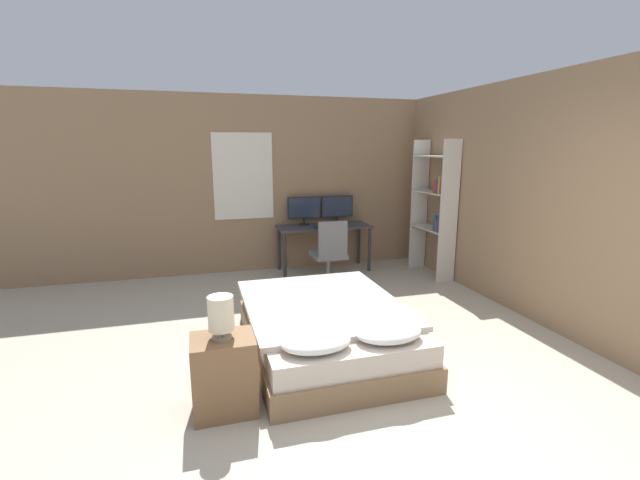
{
  "coord_description": "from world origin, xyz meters",
  "views": [
    {
      "loc": [
        -1.39,
        -2.27,
        1.92
      ],
      "look_at": [
        0.11,
        2.93,
        0.75
      ],
      "focal_mm": 24.0,
      "sensor_mm": 36.0,
      "label": 1
    }
  ],
  "objects_px": {
    "nightstand": "(224,375)",
    "bedside_lamp": "(221,314)",
    "monitor_left": "(304,209)",
    "monitor_right": "(337,208)",
    "desk": "(324,232)",
    "bed": "(326,328)",
    "keyboard": "(327,227)",
    "computer_mouse": "(345,226)",
    "bookshelf": "(437,203)",
    "office_chair": "(329,258)"
  },
  "relations": [
    {
      "from": "desk",
      "to": "monitor_right",
      "type": "distance_m",
      "value": 0.48
    },
    {
      "from": "nightstand",
      "to": "monitor_right",
      "type": "bearing_deg",
      "value": 60.08
    },
    {
      "from": "bed",
      "to": "monitor_left",
      "type": "distance_m",
      "value": 3.0
    },
    {
      "from": "monitor_left",
      "to": "office_chair",
      "type": "height_order",
      "value": "monitor_left"
    },
    {
      "from": "nightstand",
      "to": "bookshelf",
      "type": "distance_m",
      "value": 4.3
    },
    {
      "from": "bed",
      "to": "computer_mouse",
      "type": "relative_size",
      "value": 28.88
    },
    {
      "from": "nightstand",
      "to": "bed",
      "type": "bearing_deg",
      "value": 35.56
    },
    {
      "from": "nightstand",
      "to": "monitor_right",
      "type": "distance_m",
      "value": 4.17
    },
    {
      "from": "bedside_lamp",
      "to": "bookshelf",
      "type": "height_order",
      "value": "bookshelf"
    },
    {
      "from": "nightstand",
      "to": "bookshelf",
      "type": "relative_size",
      "value": 0.28
    },
    {
      "from": "nightstand",
      "to": "monitor_left",
      "type": "relative_size",
      "value": 1.1
    },
    {
      "from": "monitor_right",
      "to": "computer_mouse",
      "type": "height_order",
      "value": "monitor_right"
    },
    {
      "from": "bed",
      "to": "desk",
      "type": "distance_m",
      "value": 2.82
    },
    {
      "from": "monitor_left",
      "to": "bed",
      "type": "bearing_deg",
      "value": -100.1
    },
    {
      "from": "nightstand",
      "to": "office_chair",
      "type": "bearing_deg",
      "value": 58.62
    },
    {
      "from": "nightstand",
      "to": "office_chair",
      "type": "height_order",
      "value": "office_chair"
    },
    {
      "from": "nightstand",
      "to": "bedside_lamp",
      "type": "distance_m",
      "value": 0.47
    },
    {
      "from": "bed",
      "to": "bookshelf",
      "type": "bearing_deg",
      "value": 39.92
    },
    {
      "from": "monitor_left",
      "to": "office_chair",
      "type": "xyz_separation_m",
      "value": [
        0.16,
        -0.84,
        -0.61
      ]
    },
    {
      "from": "bed",
      "to": "computer_mouse",
      "type": "bearing_deg",
      "value": 66.8
    },
    {
      "from": "desk",
      "to": "monitor_left",
      "type": "bearing_deg",
      "value": 146.85
    },
    {
      "from": "nightstand",
      "to": "bedside_lamp",
      "type": "height_order",
      "value": "bedside_lamp"
    },
    {
      "from": "bedside_lamp",
      "to": "office_chair",
      "type": "bearing_deg",
      "value": 58.62
    },
    {
      "from": "computer_mouse",
      "to": "keyboard",
      "type": "bearing_deg",
      "value": 180.0
    },
    {
      "from": "monitor_right",
      "to": "computer_mouse",
      "type": "bearing_deg",
      "value": -87.81
    },
    {
      "from": "computer_mouse",
      "to": "bookshelf",
      "type": "distance_m",
      "value": 1.41
    },
    {
      "from": "monitor_right",
      "to": "keyboard",
      "type": "bearing_deg",
      "value": -127.7
    },
    {
      "from": "monitor_left",
      "to": "monitor_right",
      "type": "xyz_separation_m",
      "value": [
        0.55,
        0.0,
        0.0
      ]
    },
    {
      "from": "nightstand",
      "to": "desk",
      "type": "height_order",
      "value": "desk"
    },
    {
      "from": "bed",
      "to": "monitor_left",
      "type": "bearing_deg",
      "value": 79.9
    },
    {
      "from": "monitor_right",
      "to": "keyboard",
      "type": "distance_m",
      "value": 0.51
    },
    {
      "from": "bedside_lamp",
      "to": "keyboard",
      "type": "height_order",
      "value": "bedside_lamp"
    },
    {
      "from": "bookshelf",
      "to": "keyboard",
      "type": "bearing_deg",
      "value": 159.34
    },
    {
      "from": "nightstand",
      "to": "monitor_right",
      "type": "xyz_separation_m",
      "value": [
        2.05,
        3.57,
        0.69
      ]
    },
    {
      "from": "bookshelf",
      "to": "computer_mouse",
      "type": "bearing_deg",
      "value": 155.04
    },
    {
      "from": "keyboard",
      "to": "desk",
      "type": "bearing_deg",
      "value": 90.0
    },
    {
      "from": "bedside_lamp",
      "to": "desk",
      "type": "relative_size",
      "value": 0.21
    },
    {
      "from": "monitor_right",
      "to": "monitor_left",
      "type": "bearing_deg",
      "value": 180.0
    },
    {
      "from": "bedside_lamp",
      "to": "monitor_left",
      "type": "relative_size",
      "value": 0.6
    },
    {
      "from": "bed",
      "to": "bookshelf",
      "type": "height_order",
      "value": "bookshelf"
    },
    {
      "from": "bedside_lamp",
      "to": "bookshelf",
      "type": "bearing_deg",
      "value": 38.66
    },
    {
      "from": "desk",
      "to": "bedside_lamp",
      "type": "bearing_deg",
      "value": -117.69
    },
    {
      "from": "keyboard",
      "to": "computer_mouse",
      "type": "height_order",
      "value": "computer_mouse"
    },
    {
      "from": "bed",
      "to": "bedside_lamp",
      "type": "xyz_separation_m",
      "value": [
        -0.99,
        -0.71,
        0.53
      ]
    },
    {
      "from": "bed",
      "to": "monitor_right",
      "type": "xyz_separation_m",
      "value": [
        1.06,
        2.86,
        0.74
      ]
    },
    {
      "from": "computer_mouse",
      "to": "desk",
      "type": "bearing_deg",
      "value": 148.59
    },
    {
      "from": "bed",
      "to": "desk",
      "type": "relative_size",
      "value": 1.38
    },
    {
      "from": "monitor_right",
      "to": "bed",
      "type": "bearing_deg",
      "value": -110.33
    },
    {
      "from": "keyboard",
      "to": "bedside_lamp",
      "type": "bearing_deg",
      "value": -118.97
    },
    {
      "from": "bedside_lamp",
      "to": "monitor_right",
      "type": "relative_size",
      "value": 0.6
    }
  ]
}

